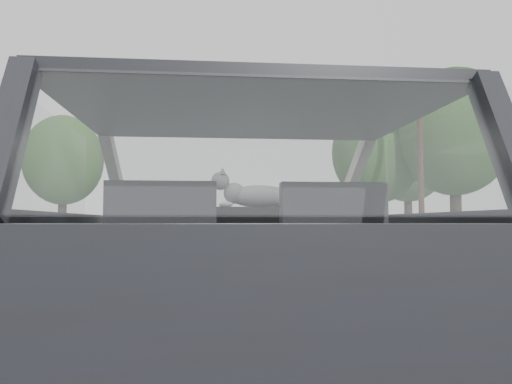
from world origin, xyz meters
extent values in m
cube|color=black|center=(0.00, 0.00, 0.72)|extent=(1.80, 4.00, 1.45)
cube|color=black|center=(0.00, 0.62, 0.85)|extent=(1.58, 0.45, 0.30)
cube|color=black|center=(-0.40, -0.29, 0.88)|extent=(0.50, 0.72, 0.42)
cube|color=black|center=(0.40, -0.29, 0.88)|extent=(0.50, 0.72, 0.42)
torus|color=black|center=(-0.40, 0.33, 0.92)|extent=(0.36, 0.36, 0.04)
ellipsoid|color=gray|center=(0.15, 0.59, 1.09)|extent=(0.59, 0.21, 0.26)
cube|color=#9A9CA4|center=(4.30, 10.00, 0.58)|extent=(0.05, 90.00, 0.32)
imported|color=#A8A8A8|center=(-1.31, 17.38, 0.76)|extent=(2.01, 4.67, 1.51)
cube|color=#154D22|center=(5.23, 26.09, 1.26)|extent=(0.48, 0.97, 2.53)
cylinder|color=#3F2419|center=(8.67, 17.28, 3.65)|extent=(0.26, 0.26, 7.30)
camera|label=1|loc=(-0.19, -2.70, 0.90)|focal=35.00mm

